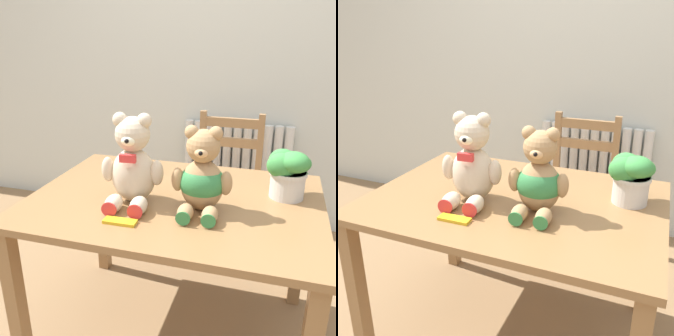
{
  "view_description": "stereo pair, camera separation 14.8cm",
  "coord_description": "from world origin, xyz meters",
  "views": [
    {
      "loc": [
        0.39,
        -0.96,
        1.39
      ],
      "look_at": [
        -0.01,
        0.37,
        0.88
      ],
      "focal_mm": 40.0,
      "sensor_mm": 36.0,
      "label": 1
    },
    {
      "loc": [
        0.53,
        -0.91,
        1.39
      ],
      "look_at": [
        -0.01,
        0.37,
        0.88
      ],
      "focal_mm": 40.0,
      "sensor_mm": 36.0,
      "label": 2
    }
  ],
  "objects": [
    {
      "name": "wall_back",
      "position": [
        0.0,
        1.74,
        1.3
      ],
      "size": [
        8.0,
        0.04,
        2.6
      ],
      "primitive_type": "cube",
      "color": "silver",
      "rests_on": "ground_plane"
    },
    {
      "name": "radiator",
      "position": [
        0.12,
        1.67,
        0.35
      ],
      "size": [
        0.78,
        0.1,
        0.78
      ],
      "color": "silver",
      "rests_on": "ground_plane"
    },
    {
      "name": "dining_table",
      "position": [
        0.0,
        0.44,
        0.62
      ],
      "size": [
        1.22,
        0.89,
        0.72
      ],
      "color": "olive",
      "rests_on": "ground_plane"
    },
    {
      "name": "wooden_chair_behind",
      "position": [
        0.1,
        1.31,
        0.45
      ],
      "size": [
        0.42,
        0.4,
        0.9
      ],
      "rotation": [
        0.0,
        0.0,
        3.14
      ],
      "color": "#997047",
      "rests_on": "ground_plane"
    },
    {
      "name": "teddy_bear_left",
      "position": [
        -0.15,
        0.36,
        0.88
      ],
      "size": [
        0.26,
        0.27,
        0.37
      ],
      "rotation": [
        0.0,
        0.0,
        3.24
      ],
      "color": "beige",
      "rests_on": "dining_table"
    },
    {
      "name": "teddy_bear_right",
      "position": [
        0.13,
        0.36,
        0.86
      ],
      "size": [
        0.24,
        0.25,
        0.34
      ],
      "rotation": [
        0.0,
        0.0,
        3.21
      ],
      "color": "tan",
      "rests_on": "dining_table"
    },
    {
      "name": "potted_plant",
      "position": [
        0.45,
        0.59,
        0.85
      ],
      "size": [
        0.18,
        0.18,
        0.21
      ],
      "color": "beige",
      "rests_on": "dining_table"
    },
    {
      "name": "chocolate_bar",
      "position": [
        -0.13,
        0.17,
        0.73
      ],
      "size": [
        0.13,
        0.05,
        0.01
      ],
      "primitive_type": "cube",
      "rotation": [
        0.0,
        0.0,
        0.02
      ],
      "color": "gold",
      "rests_on": "dining_table"
    }
  ]
}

